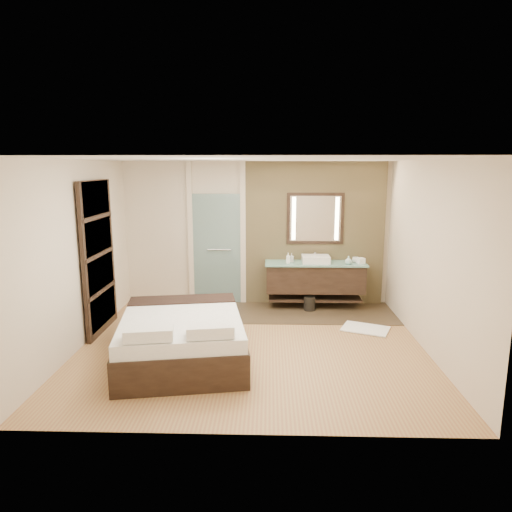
{
  "coord_description": "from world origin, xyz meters",
  "views": [
    {
      "loc": [
        0.25,
        -6.32,
        2.61
      ],
      "look_at": [
        0.04,
        0.6,
        1.24
      ],
      "focal_mm": 32.0,
      "sensor_mm": 36.0,
      "label": 1
    }
  ],
  "objects_px": {
    "vanity": "(315,277)",
    "bed": "(182,338)",
    "waste_bin": "(309,304)",
    "mirror_unit": "(315,219)"
  },
  "relations": [
    {
      "from": "waste_bin",
      "to": "bed",
      "type": "bearing_deg",
      "value": -130.75
    },
    {
      "from": "bed",
      "to": "waste_bin",
      "type": "height_order",
      "value": "bed"
    },
    {
      "from": "vanity",
      "to": "waste_bin",
      "type": "bearing_deg",
      "value": -119.2
    },
    {
      "from": "waste_bin",
      "to": "mirror_unit",
      "type": "bearing_deg",
      "value": 75.84
    },
    {
      "from": "vanity",
      "to": "bed",
      "type": "bearing_deg",
      "value": -129.93
    },
    {
      "from": "vanity",
      "to": "bed",
      "type": "height_order",
      "value": "vanity"
    },
    {
      "from": "vanity",
      "to": "waste_bin",
      "type": "xyz_separation_m",
      "value": [
        -0.11,
        -0.2,
        -0.45
      ]
    },
    {
      "from": "mirror_unit",
      "to": "vanity",
      "type": "bearing_deg",
      "value": -90.0
    },
    {
      "from": "vanity",
      "to": "waste_bin",
      "type": "relative_size",
      "value": 7.0
    },
    {
      "from": "vanity",
      "to": "bed",
      "type": "relative_size",
      "value": 0.82
    }
  ]
}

